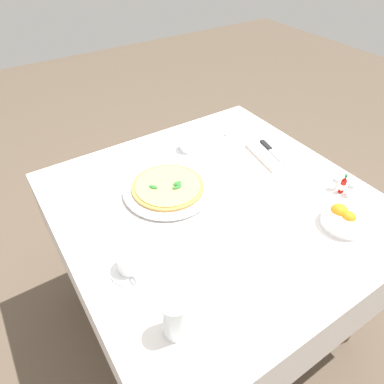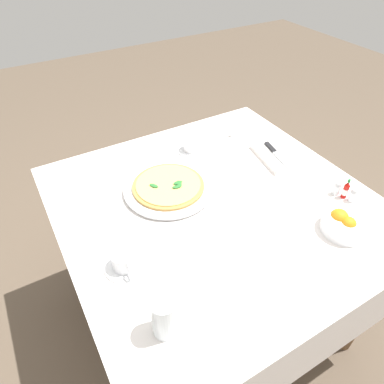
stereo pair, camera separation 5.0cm
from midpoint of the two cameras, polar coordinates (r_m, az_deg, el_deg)
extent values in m
plane|color=brown|center=(1.85, 2.13, -18.99)|extent=(8.00, 8.00, 0.00)
cube|color=white|center=(1.27, 2.94, -1.87)|extent=(1.10, 1.10, 0.02)
cube|color=white|center=(1.26, -18.79, -16.05)|extent=(1.10, 0.01, 0.28)
cube|color=white|center=(1.67, 18.07, 1.25)|extent=(1.10, 0.01, 0.28)
cube|color=white|center=(1.73, -7.65, 4.63)|extent=(0.01, 1.10, 0.28)
cube|color=white|center=(1.17, 19.41, -22.58)|extent=(0.01, 1.10, 0.28)
cylinder|color=brown|center=(1.73, -19.16, -7.98)|extent=(0.06, 0.06, 0.73)
cylinder|color=brown|center=(2.00, 5.69, 2.33)|extent=(0.06, 0.06, 0.73)
cylinder|color=brown|center=(1.63, 26.08, -14.69)|extent=(0.06, 0.06, 0.73)
cylinder|color=white|center=(1.31, -5.07, 0.25)|extent=(0.20, 0.20, 0.01)
cylinder|color=white|center=(1.30, -5.09, 0.55)|extent=(0.34, 0.34, 0.01)
cylinder|color=#C68E47|center=(1.30, -5.12, 0.89)|extent=(0.27, 0.27, 0.01)
cylinder|color=#EAC66B|center=(1.29, -5.14, 1.13)|extent=(0.24, 0.24, 0.00)
ellipsoid|color=#2D7533|center=(1.27, -3.66, 0.78)|extent=(0.02, 0.04, 0.01)
ellipsoid|color=#2D7533|center=(1.29, -3.55, 1.45)|extent=(0.02, 0.04, 0.01)
ellipsoid|color=#2D7533|center=(1.29, -3.32, 1.33)|extent=(0.04, 0.03, 0.01)
ellipsoid|color=#2D7533|center=(1.28, -7.50, 0.82)|extent=(0.04, 0.03, 0.01)
cylinder|color=white|center=(1.52, -1.55, 6.91)|extent=(0.13, 0.13, 0.01)
cylinder|color=white|center=(1.51, -1.57, 7.80)|extent=(0.08, 0.08, 0.05)
torus|color=white|center=(1.52, 0.24, 8.21)|extent=(0.02, 0.04, 0.03)
cylinder|color=black|center=(1.50, -1.58, 8.47)|extent=(0.07, 0.07, 0.00)
cylinder|color=white|center=(1.08, -11.33, -12.23)|extent=(0.13, 0.13, 0.01)
cylinder|color=white|center=(1.05, -11.54, -11.24)|extent=(0.08, 0.08, 0.05)
torus|color=white|center=(1.02, -10.57, -13.12)|extent=(0.04, 0.01, 0.03)
cylinder|color=black|center=(1.04, -11.71, -10.45)|extent=(0.07, 0.07, 0.00)
cylinder|color=white|center=(0.90, -4.45, -19.94)|extent=(0.07, 0.07, 0.13)
cylinder|color=silver|center=(0.92, -4.37, -20.66)|extent=(0.06, 0.06, 0.08)
cube|color=silver|center=(1.52, 12.01, 6.20)|extent=(0.24, 0.17, 0.02)
cube|color=silver|center=(1.48, 13.08, 5.58)|extent=(0.12, 0.04, 0.01)
cube|color=black|center=(1.55, 11.17, 7.60)|extent=(0.08, 0.03, 0.01)
cylinder|color=white|center=(1.26, 22.74, -4.26)|extent=(0.15, 0.15, 0.04)
sphere|color=orange|center=(1.25, 23.26, -4.00)|extent=(0.05, 0.05, 0.05)
sphere|color=orange|center=(1.26, 21.93, -3.14)|extent=(0.06, 0.06, 0.06)
cylinder|color=#B7140F|center=(1.39, 22.57, 0.84)|extent=(0.02, 0.02, 0.05)
cylinder|color=white|center=(1.39, 22.57, 0.84)|extent=(0.02, 0.02, 0.02)
cone|color=#B7140F|center=(1.37, 22.94, 1.99)|extent=(0.02, 0.02, 0.02)
cylinder|color=#1E722D|center=(1.36, 23.09, 2.44)|extent=(0.01, 0.01, 0.01)
cylinder|color=white|center=(1.39, 23.60, 0.13)|extent=(0.03, 0.03, 0.04)
cylinder|color=white|center=(1.40, 23.54, -0.06)|extent=(0.02, 0.02, 0.03)
sphere|color=silver|center=(1.38, 23.86, 0.88)|extent=(0.02, 0.02, 0.02)
cylinder|color=white|center=(1.40, 21.38, 1.09)|extent=(0.03, 0.03, 0.04)
cylinder|color=#38332D|center=(1.40, 21.32, 0.90)|extent=(0.02, 0.02, 0.03)
sphere|color=silver|center=(1.39, 21.62, 1.85)|extent=(0.02, 0.02, 0.02)
cube|color=white|center=(1.65, 5.79, 10.63)|extent=(0.03, 0.09, 0.06)
camera|label=1|loc=(0.03, -91.14, -0.97)|focal=32.40mm
camera|label=2|loc=(0.03, 88.86, 0.97)|focal=32.40mm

